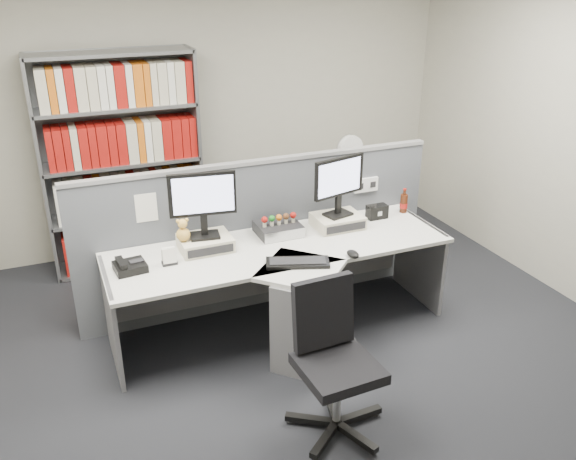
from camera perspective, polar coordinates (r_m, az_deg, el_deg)
name	(u,v)px	position (r m, az deg, el deg)	size (l,w,h in m)	color
ground	(324,387)	(4.30, 3.41, -14.60)	(5.50, 5.50, 0.00)	#24262B
room_shell	(331,133)	(3.49, 4.13, 9.14)	(5.04, 5.54, 2.72)	#B1AE9E
partition	(261,233)	(4.96, -2.59, -0.27)	(3.00, 0.08, 1.27)	#555960
desk	(291,290)	(4.50, 0.27, -5.68)	(2.60, 1.20, 0.72)	silver
monitor_riser_left	(205,243)	(4.53, -7.81, -1.22)	(0.38, 0.31, 0.10)	beige
monitor_riser_right	(338,221)	(4.89, 4.72, 0.85)	(0.38, 0.31, 0.10)	beige
monitor_left	(203,199)	(4.40, -8.06, 2.88)	(0.49, 0.19, 0.50)	black
monitor_right	(339,181)	(4.77, 4.84, 4.60)	(0.47, 0.20, 0.48)	black
desktop_pc	(278,229)	(4.74, -0.92, 0.11)	(0.33, 0.30, 0.09)	black
figurines	(279,218)	(4.69, -0.86, 1.11)	(0.29, 0.05, 0.09)	beige
keyboard	(298,262)	(4.28, 0.91, -3.08)	(0.48, 0.31, 0.03)	black
mouse	(353,254)	(4.40, 6.15, -2.27)	(0.08, 0.12, 0.05)	black
desk_phone	(129,266)	(4.32, -14.76, -3.34)	(0.23, 0.21, 0.09)	black
desk_calendar	(169,257)	(4.35, -11.17, -2.54)	(0.11, 0.08, 0.13)	black
plush_toy	(183,232)	(4.44, -9.88, -0.14)	(0.10, 0.10, 0.18)	gold
speaker	(377,212)	(5.09, 8.40, 1.72)	(0.17, 0.09, 0.11)	black
cola_bottle	(404,203)	(5.24, 10.87, 2.49)	(0.07, 0.07, 0.21)	#3F190A
shelving_unit	(122,166)	(5.75, -15.36, 5.82)	(1.41, 0.40, 2.00)	gray
filing_cabinet	(347,214)	(6.15, 5.58, 1.55)	(0.45, 0.61, 0.70)	gray
desk_fan	(349,153)	(5.94, 5.82, 7.28)	(0.28, 0.16, 0.47)	white
office_chair	(333,355)	(3.73, 4.22, -11.70)	(0.61, 0.63, 0.95)	silver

